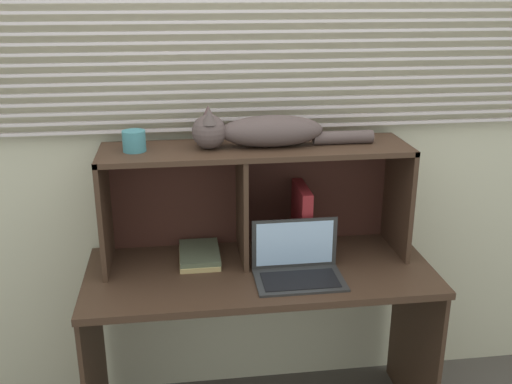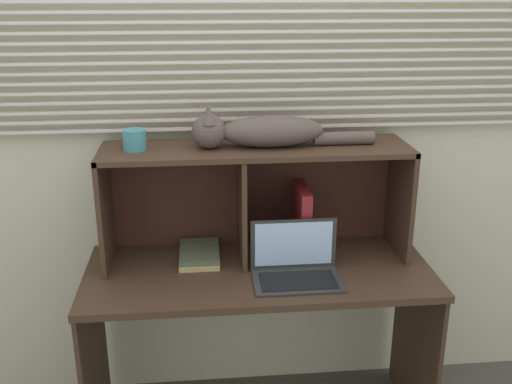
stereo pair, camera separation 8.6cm
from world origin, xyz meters
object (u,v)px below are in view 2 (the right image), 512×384
at_px(laptop, 296,267).
at_px(small_basket, 134,140).
at_px(book_stack, 199,254).
at_px(binder_upright, 302,221).
at_px(cat, 260,131).

distance_m(laptop, small_basket, 0.82).
relative_size(laptop, book_stack, 1.37).
bearing_deg(binder_upright, book_stack, -179.70).
relative_size(cat, book_stack, 2.90).
relative_size(cat, binder_upright, 2.41).
bearing_deg(small_basket, book_stack, -0.56).
relative_size(cat, laptop, 2.12).
relative_size(binder_upright, small_basket, 3.38).
distance_m(cat, laptop, 0.57).
xyz_separation_m(book_stack, small_basket, (-0.24, 0.00, 0.51)).
height_order(laptop, small_basket, small_basket).
distance_m(laptop, binder_upright, 0.25).
relative_size(cat, small_basket, 8.16).
xyz_separation_m(cat, book_stack, (-0.26, -0.00, -0.54)).
bearing_deg(binder_upright, small_basket, 180.00).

